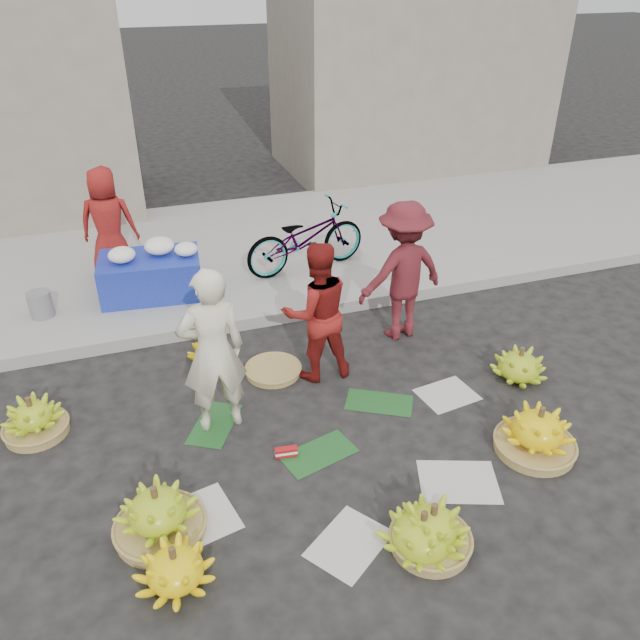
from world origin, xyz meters
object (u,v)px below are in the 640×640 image
object	(u,v)px
flower_table	(151,273)
banana_bunch_0	(158,513)
bicycle	(306,238)
banana_bunch_4	(537,432)
vendor_cream	(213,352)

from	to	relation	value
flower_table	banana_bunch_0	bearing A→B (deg)	-89.06
bicycle	banana_bunch_4	bearing A→B (deg)	-177.92
bicycle	flower_table	bearing A→B (deg)	82.30
vendor_cream	banana_bunch_0	bearing A→B (deg)	56.38
banana_bunch_0	banana_bunch_4	world-z (taller)	banana_bunch_4
vendor_cream	flower_table	xyz separation A→B (m)	(-0.32, 2.63, -0.39)
banana_bunch_0	banana_bunch_4	bearing A→B (deg)	-2.44
banana_bunch_4	bicycle	xyz separation A→B (m)	(-0.85, 3.99, 0.37)
banana_bunch_0	bicycle	world-z (taller)	bicycle
vendor_cream	bicycle	bearing A→B (deg)	-125.25
vendor_cream	flower_table	world-z (taller)	vendor_cream
banana_bunch_0	bicycle	xyz separation A→B (m)	(2.40, 3.85, 0.37)
flower_table	bicycle	world-z (taller)	bicycle
vendor_cream	bicycle	size ratio (longest dim) A/B	0.94
banana_bunch_0	bicycle	distance (m)	4.55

